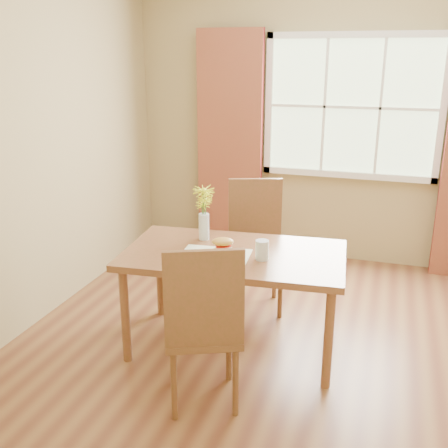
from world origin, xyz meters
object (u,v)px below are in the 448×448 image
object	(u,v)px
chair_near	(203,322)
flower_vase	(204,207)
dining_table	(234,262)
croissant_sandwich	(222,246)
water_glass	(262,250)
chair_far	(256,238)

from	to	relation	value
chair_near	flower_vase	distance (m)	1.01
dining_table	croissant_sandwich	distance (m)	0.18
dining_table	chair_near	bearing A→B (deg)	-91.94
chair_near	dining_table	bearing A→B (deg)	69.30
chair_near	flower_vase	xyz separation A→B (m)	(-0.31, 0.88, 0.39)
dining_table	chair_near	xyz separation A→B (m)	(0.04, -0.70, -0.08)
croissant_sandwich	water_glass	bearing A→B (deg)	-13.23
croissant_sandwich	flower_vase	distance (m)	0.39
chair_far	flower_vase	xyz separation A→B (m)	(-0.25, -0.52, 0.39)
chair_far	water_glass	world-z (taller)	chair_far
flower_vase	water_glass	bearing A→B (deg)	-27.23
chair_far	croissant_sandwich	distance (m)	0.83
croissant_sandwich	flower_vase	xyz separation A→B (m)	(-0.23, 0.27, 0.17)
chair_near	water_glass	world-z (taller)	chair_near
croissant_sandwich	water_glass	size ratio (longest dim) A/B	1.33
dining_table	croissant_sandwich	xyz separation A→B (m)	(-0.05, -0.09, 0.14)
chair_near	flower_vase	bearing A→B (deg)	85.85
chair_far	water_glass	bearing A→B (deg)	-92.53
chair_far	chair_near	bearing A→B (deg)	-107.01
croissant_sandwich	water_glass	xyz separation A→B (m)	(0.26, 0.02, -0.01)
dining_table	water_glass	world-z (taller)	water_glass
flower_vase	chair_near	bearing A→B (deg)	-70.54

